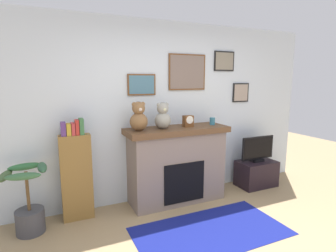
{
  "coord_description": "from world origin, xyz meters",
  "views": [
    {
      "loc": [
        -1.54,
        -1.68,
        1.76
      ],
      "look_at": [
        -0.02,
        1.69,
        1.13
      ],
      "focal_mm": 28.65,
      "sensor_mm": 36.0,
      "label": 1
    }
  ],
  "objects_px": {
    "fireplace": "(177,164)",
    "television": "(258,149)",
    "mantel_clock": "(188,121)",
    "teddy_bear_tan": "(139,118)",
    "teddy_bear_grey": "(163,117)",
    "potted_plant": "(29,207)",
    "candle_jar": "(212,121)",
    "tv_stand": "(256,173)",
    "bookshelf": "(76,174)"
  },
  "relations": [
    {
      "from": "fireplace",
      "to": "television",
      "type": "distance_m",
      "value": 1.47
    },
    {
      "from": "mantel_clock",
      "to": "teddy_bear_tan",
      "type": "bearing_deg",
      "value": 179.91
    },
    {
      "from": "mantel_clock",
      "to": "teddy_bear_grey",
      "type": "distance_m",
      "value": 0.4
    },
    {
      "from": "fireplace",
      "to": "teddy_bear_tan",
      "type": "height_order",
      "value": "teddy_bear_tan"
    },
    {
      "from": "fireplace",
      "to": "potted_plant",
      "type": "relative_size",
      "value": 1.83
    },
    {
      "from": "fireplace",
      "to": "teddy_bear_grey",
      "type": "distance_m",
      "value": 0.75
    },
    {
      "from": "candle_jar",
      "to": "mantel_clock",
      "type": "bearing_deg",
      "value": -179.77
    },
    {
      "from": "tv_stand",
      "to": "candle_jar",
      "type": "relative_size",
      "value": 5.74
    },
    {
      "from": "teddy_bear_tan",
      "to": "bookshelf",
      "type": "bearing_deg",
      "value": 175.35
    },
    {
      "from": "mantel_clock",
      "to": "bookshelf",
      "type": "bearing_deg",
      "value": 177.51
    },
    {
      "from": "fireplace",
      "to": "mantel_clock",
      "type": "distance_m",
      "value": 0.65
    },
    {
      "from": "bookshelf",
      "to": "teddy_bear_tan",
      "type": "bearing_deg",
      "value": -4.65
    },
    {
      "from": "potted_plant",
      "to": "teddy_bear_tan",
      "type": "bearing_deg",
      "value": 2.16
    },
    {
      "from": "fireplace",
      "to": "tv_stand",
      "type": "distance_m",
      "value": 1.51
    },
    {
      "from": "bookshelf",
      "to": "teddy_bear_grey",
      "type": "bearing_deg",
      "value": -3.27
    },
    {
      "from": "candle_jar",
      "to": "teddy_bear_grey",
      "type": "xyz_separation_m",
      "value": [
        -0.81,
        -0.0,
        0.11
      ]
    },
    {
      "from": "teddy_bear_grey",
      "to": "fireplace",
      "type": "bearing_deg",
      "value": 4.6
    },
    {
      "from": "fireplace",
      "to": "potted_plant",
      "type": "xyz_separation_m",
      "value": [
        -1.94,
        -0.07,
        -0.24
      ]
    },
    {
      "from": "fireplace",
      "to": "teddy_bear_tan",
      "type": "relative_size",
      "value": 3.84
    },
    {
      "from": "fireplace",
      "to": "bookshelf",
      "type": "height_order",
      "value": "bookshelf"
    },
    {
      "from": "mantel_clock",
      "to": "teddy_bear_grey",
      "type": "bearing_deg",
      "value": 179.82
    },
    {
      "from": "potted_plant",
      "to": "candle_jar",
      "type": "bearing_deg",
      "value": 1.18
    },
    {
      "from": "television",
      "to": "mantel_clock",
      "type": "xyz_separation_m",
      "value": [
        -1.3,
        0.03,
        0.55
      ]
    },
    {
      "from": "tv_stand",
      "to": "candle_jar",
      "type": "height_order",
      "value": "candle_jar"
    },
    {
      "from": "television",
      "to": "mantel_clock",
      "type": "bearing_deg",
      "value": 178.51
    },
    {
      "from": "tv_stand",
      "to": "mantel_clock",
      "type": "bearing_deg",
      "value": 178.57
    },
    {
      "from": "fireplace",
      "to": "teddy_bear_grey",
      "type": "height_order",
      "value": "teddy_bear_grey"
    },
    {
      "from": "potted_plant",
      "to": "teddy_bear_grey",
      "type": "relative_size",
      "value": 2.21
    },
    {
      "from": "potted_plant",
      "to": "teddy_bear_grey",
      "type": "bearing_deg",
      "value": 1.73
    },
    {
      "from": "bookshelf",
      "to": "tv_stand",
      "type": "bearing_deg",
      "value": -2.0
    },
    {
      "from": "candle_jar",
      "to": "fireplace",
      "type": "bearing_deg",
      "value": 178.26
    },
    {
      "from": "mantel_clock",
      "to": "fireplace",
      "type": "bearing_deg",
      "value": 173.49
    },
    {
      "from": "potted_plant",
      "to": "tv_stand",
      "type": "height_order",
      "value": "potted_plant"
    },
    {
      "from": "tv_stand",
      "to": "mantel_clock",
      "type": "height_order",
      "value": "mantel_clock"
    },
    {
      "from": "mantel_clock",
      "to": "tv_stand",
      "type": "bearing_deg",
      "value": -1.43
    },
    {
      "from": "mantel_clock",
      "to": "teddy_bear_tan",
      "type": "height_order",
      "value": "teddy_bear_tan"
    },
    {
      "from": "tv_stand",
      "to": "teddy_bear_grey",
      "type": "height_order",
      "value": "teddy_bear_grey"
    },
    {
      "from": "bookshelf",
      "to": "television",
      "type": "distance_m",
      "value": 2.86
    },
    {
      "from": "fireplace",
      "to": "teddy_bear_grey",
      "type": "bearing_deg",
      "value": -175.4
    },
    {
      "from": "fireplace",
      "to": "bookshelf",
      "type": "relative_size",
      "value": 1.14
    },
    {
      "from": "mantel_clock",
      "to": "potted_plant",
      "type": "bearing_deg",
      "value": -178.63
    },
    {
      "from": "television",
      "to": "candle_jar",
      "type": "xyz_separation_m",
      "value": [
        -0.89,
        0.04,
        0.52
      ]
    },
    {
      "from": "tv_stand",
      "to": "teddy_bear_tan",
      "type": "bearing_deg",
      "value": 179.06
    },
    {
      "from": "bookshelf",
      "to": "potted_plant",
      "type": "distance_m",
      "value": 0.63
    },
    {
      "from": "fireplace",
      "to": "teddy_bear_grey",
      "type": "xyz_separation_m",
      "value": [
        -0.23,
        -0.02,
        0.71
      ]
    },
    {
      "from": "bookshelf",
      "to": "teddy_bear_grey",
      "type": "distance_m",
      "value": 1.34
    },
    {
      "from": "tv_stand",
      "to": "teddy_bear_tan",
      "type": "relative_size",
      "value": 1.65
    },
    {
      "from": "fireplace",
      "to": "bookshelf",
      "type": "xyz_separation_m",
      "value": [
        -1.39,
        0.05,
        0.04
      ]
    },
    {
      "from": "tv_stand",
      "to": "teddy_bear_grey",
      "type": "relative_size",
      "value": 1.74
    },
    {
      "from": "television",
      "to": "candle_jar",
      "type": "distance_m",
      "value": 1.03
    }
  ]
}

